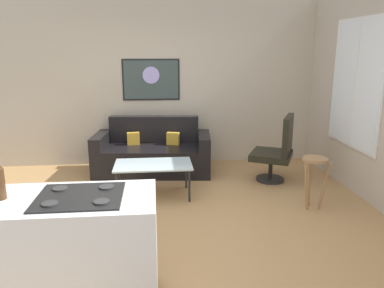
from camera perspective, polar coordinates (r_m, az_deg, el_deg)
ground at (r=4.40m, az=-3.51°, el=-12.15°), size 6.40×6.40×0.04m
back_wall at (r=6.39m, az=-4.56°, el=9.40°), size 6.40×0.05×2.80m
right_wall at (r=5.08m, az=27.33°, el=6.62°), size 0.05×6.40×2.80m
couch at (r=6.05m, az=-6.01°, el=-1.53°), size 1.90×0.98×0.87m
coffee_table at (r=5.01m, az=-5.95°, el=-3.44°), size 1.03×0.59×0.46m
armchair at (r=5.68m, az=12.94°, el=-0.94°), size 0.78×0.79×1.01m
bar_stool at (r=4.83m, az=18.21°, el=-3.81°), size 0.35×0.35×0.65m
kitchen_counter at (r=3.05m, az=-21.85°, el=-15.75°), size 1.67×0.66×0.94m
wall_painting at (r=6.34m, az=-6.28°, el=9.77°), size 0.95×0.03×0.68m
window at (r=5.57m, az=23.78°, el=8.39°), size 0.03×1.29×1.75m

